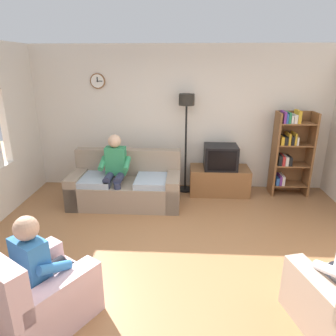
{
  "coord_description": "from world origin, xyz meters",
  "views": [
    {
      "loc": [
        0.07,
        -3.2,
        2.37
      ],
      "look_at": [
        -0.16,
        1.0,
        0.92
      ],
      "focal_mm": 32.66,
      "sensor_mm": 36.0,
      "label": 1
    }
  ],
  "objects_px": {
    "couch": "(126,186)",
    "person_in_left_armchair": "(41,263)",
    "bookshelf": "(289,151)",
    "tv": "(221,157)",
    "floor_lamp": "(186,116)",
    "person_on_couch": "(115,167)",
    "armchair_near_window": "(37,296)",
    "tv_stand": "(219,180)"
  },
  "relations": [
    {
      "from": "couch",
      "to": "bookshelf",
      "type": "distance_m",
      "value": 3.06
    },
    {
      "from": "tv",
      "to": "person_in_left_armchair",
      "type": "relative_size",
      "value": 0.54
    },
    {
      "from": "floor_lamp",
      "to": "person_in_left_armchair",
      "type": "relative_size",
      "value": 1.65
    },
    {
      "from": "tv",
      "to": "tv_stand",
      "type": "bearing_deg",
      "value": 90.0
    },
    {
      "from": "tv",
      "to": "armchair_near_window",
      "type": "distance_m",
      "value": 3.79
    },
    {
      "from": "tv",
      "to": "armchair_near_window",
      "type": "xyz_separation_m",
      "value": [
        -2.04,
        -3.17,
        -0.44
      ]
    },
    {
      "from": "floor_lamp",
      "to": "couch",
      "type": "bearing_deg",
      "value": -149.62
    },
    {
      "from": "armchair_near_window",
      "to": "person_on_couch",
      "type": "height_order",
      "value": "person_on_couch"
    },
    {
      "from": "couch",
      "to": "armchair_near_window",
      "type": "bearing_deg",
      "value": -97.43
    },
    {
      "from": "tv_stand",
      "to": "armchair_near_window",
      "type": "height_order",
      "value": "armchair_near_window"
    },
    {
      "from": "bookshelf",
      "to": "floor_lamp",
      "type": "height_order",
      "value": "floor_lamp"
    },
    {
      "from": "tv_stand",
      "to": "armchair_near_window",
      "type": "bearing_deg",
      "value": -122.55
    },
    {
      "from": "floor_lamp",
      "to": "person_on_couch",
      "type": "relative_size",
      "value": 1.49
    },
    {
      "from": "bookshelf",
      "to": "floor_lamp",
      "type": "xyz_separation_m",
      "value": [
        -1.91,
        0.03,
        0.61
      ]
    },
    {
      "from": "tv_stand",
      "to": "couch",
      "type": "bearing_deg",
      "value": -163.1
    },
    {
      "from": "person_on_couch",
      "to": "person_in_left_armchair",
      "type": "distance_m",
      "value": 2.5
    },
    {
      "from": "tv",
      "to": "person_on_couch",
      "type": "height_order",
      "value": "person_on_couch"
    },
    {
      "from": "tv",
      "to": "bookshelf",
      "type": "distance_m",
      "value": 1.27
    },
    {
      "from": "bookshelf",
      "to": "floor_lamp",
      "type": "bearing_deg",
      "value": 179.12
    },
    {
      "from": "couch",
      "to": "floor_lamp",
      "type": "xyz_separation_m",
      "value": [
        1.04,
        0.61,
        1.14
      ]
    },
    {
      "from": "floor_lamp",
      "to": "person_on_couch",
      "type": "xyz_separation_m",
      "value": [
        -1.2,
        -0.72,
        -0.75
      ]
    },
    {
      "from": "person_in_left_armchair",
      "to": "tv_stand",
      "type": "bearing_deg",
      "value": 57.45
    },
    {
      "from": "tv",
      "to": "bookshelf",
      "type": "xyz_separation_m",
      "value": [
        1.26,
        0.09,
        0.12
      ]
    },
    {
      "from": "bookshelf",
      "to": "tv",
      "type": "bearing_deg",
      "value": -175.74
    },
    {
      "from": "armchair_near_window",
      "to": "person_in_left_armchair",
      "type": "distance_m",
      "value": 0.33
    },
    {
      "from": "tv",
      "to": "floor_lamp",
      "type": "height_order",
      "value": "floor_lamp"
    },
    {
      "from": "floor_lamp",
      "to": "person_in_left_armchair",
      "type": "height_order",
      "value": "floor_lamp"
    },
    {
      "from": "couch",
      "to": "person_in_left_armchair",
      "type": "distance_m",
      "value": 2.64
    },
    {
      "from": "tv",
      "to": "person_on_couch",
      "type": "relative_size",
      "value": 0.48
    },
    {
      "from": "couch",
      "to": "floor_lamp",
      "type": "relative_size",
      "value": 1.03
    },
    {
      "from": "floor_lamp",
      "to": "armchair_near_window",
      "type": "height_order",
      "value": "floor_lamp"
    },
    {
      "from": "couch",
      "to": "person_in_left_armchair",
      "type": "bearing_deg",
      "value": -96.6
    },
    {
      "from": "bookshelf",
      "to": "armchair_near_window",
      "type": "distance_m",
      "value": 4.68
    },
    {
      "from": "armchair_near_window",
      "to": "person_on_couch",
      "type": "bearing_deg",
      "value": 85.64
    },
    {
      "from": "couch",
      "to": "floor_lamp",
      "type": "distance_m",
      "value": 1.66
    },
    {
      "from": "tv_stand",
      "to": "floor_lamp",
      "type": "distance_m",
      "value": 1.36
    },
    {
      "from": "armchair_near_window",
      "to": "person_on_couch",
      "type": "distance_m",
      "value": 2.61
    },
    {
      "from": "floor_lamp",
      "to": "tv_stand",
      "type": "bearing_deg",
      "value": -8.72
    },
    {
      "from": "armchair_near_window",
      "to": "person_in_left_armchair",
      "type": "relative_size",
      "value": 1.05
    },
    {
      "from": "armchair_near_window",
      "to": "person_on_couch",
      "type": "xyz_separation_m",
      "value": [
        0.2,
        2.57,
        0.41
      ]
    },
    {
      "from": "couch",
      "to": "floor_lamp",
      "type": "height_order",
      "value": "floor_lamp"
    },
    {
      "from": "couch",
      "to": "person_on_couch",
      "type": "bearing_deg",
      "value": -144.31
    }
  ]
}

